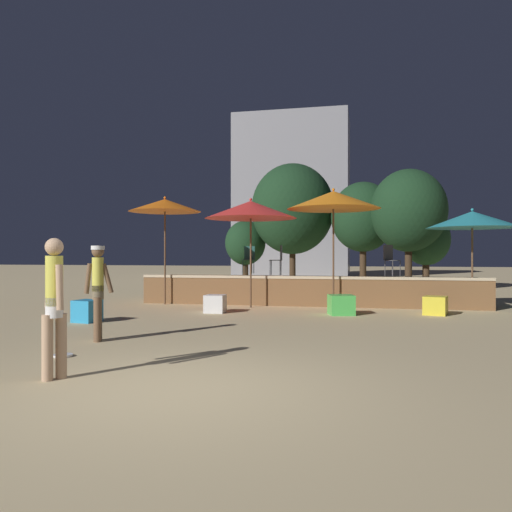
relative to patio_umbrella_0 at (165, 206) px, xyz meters
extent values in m
plane|color=#D1B784|center=(3.82, -8.90, -2.97)|extent=(120.00, 120.00, 0.00)
cube|color=brown|center=(4.24, 1.33, -2.57)|extent=(10.05, 2.26, 0.80)
cube|color=#CCB793|center=(4.24, 0.24, -2.13)|extent=(10.05, 0.12, 0.08)
cylinder|color=brown|center=(0.00, 0.00, -1.58)|extent=(0.05, 0.05, 2.79)
cone|color=orange|center=(0.00, 0.00, 0.01)|extent=(2.17, 2.17, 0.38)
sphere|color=orange|center=(0.00, 0.00, 0.23)|extent=(0.08, 0.08, 0.08)
cylinder|color=brown|center=(8.69, 0.24, -1.86)|extent=(0.05, 0.05, 2.21)
cone|color=teal|center=(8.69, 0.24, -0.54)|extent=(2.40, 2.40, 0.45)
sphere|color=teal|center=(8.69, 0.24, -0.27)|extent=(0.08, 0.08, 0.08)
cylinder|color=brown|center=(2.72, -0.32, -1.71)|extent=(0.05, 0.05, 2.52)
cone|color=red|center=(2.72, -0.32, -0.20)|extent=(2.60, 2.60, 0.50)
sphere|color=red|center=(2.72, -0.32, 0.08)|extent=(0.08, 0.08, 0.08)
cylinder|color=brown|center=(5.02, -0.06, -1.59)|extent=(0.05, 0.05, 2.76)
cone|color=orange|center=(5.02, -0.06, 0.04)|extent=(2.59, 2.59, 0.50)
sphere|color=orange|center=(5.02, -0.06, 0.33)|extent=(0.08, 0.08, 0.08)
cube|color=#4CC651|center=(5.30, -1.50, -2.72)|extent=(0.73, 0.73, 0.49)
cube|color=white|center=(2.11, -1.74, -2.74)|extent=(0.53, 0.53, 0.46)
cube|color=#2D9EDB|center=(-0.14, -4.06, -2.73)|extent=(0.57, 0.57, 0.49)
cube|color=yellow|center=(7.58, -1.02, -2.74)|extent=(0.66, 0.66, 0.46)
cylinder|color=tan|center=(2.21, -8.82, -2.58)|extent=(0.13, 0.13, 0.78)
cylinder|color=tan|center=(2.30, -8.68, -2.58)|extent=(0.13, 0.13, 0.78)
cylinder|color=white|center=(2.26, -8.75, -2.11)|extent=(0.20, 0.20, 0.24)
cylinder|color=#D8D14C|center=(2.26, -8.75, -1.79)|extent=(0.20, 0.20, 0.60)
cylinder|color=tan|center=(2.39, -8.84, -1.86)|extent=(0.14, 0.13, 0.54)
cylinder|color=tan|center=(2.12, -8.66, -1.86)|extent=(0.18, 0.16, 0.54)
sphere|color=tan|center=(2.26, -8.75, -1.38)|extent=(0.21, 0.21, 0.21)
cylinder|color=brown|center=(1.41, -6.31, -2.59)|extent=(0.13, 0.13, 0.76)
cylinder|color=#72664C|center=(1.34, -6.16, -2.59)|extent=(0.13, 0.13, 0.76)
cylinder|color=#72664C|center=(1.38, -6.24, -2.13)|extent=(0.20, 0.20, 0.24)
cylinder|color=#D8D14C|center=(1.38, -6.24, -1.82)|extent=(0.20, 0.20, 0.58)
cylinder|color=brown|center=(1.52, -6.17, -1.89)|extent=(0.22, 0.16, 0.52)
cylinder|color=brown|center=(1.23, -6.30, -1.89)|extent=(0.16, 0.13, 0.52)
sphere|color=brown|center=(1.38, -6.24, -1.42)|extent=(0.21, 0.21, 0.21)
cylinder|color=white|center=(1.38, -6.24, -1.36)|extent=(0.23, 0.23, 0.07)
cylinder|color=#2D3338|center=(3.08, 0.91, -1.87)|extent=(0.02, 0.02, 0.45)
cylinder|color=#2D3338|center=(3.10, 0.61, -1.87)|extent=(0.02, 0.02, 0.45)
cylinder|color=#2D3338|center=(3.38, 0.93, -1.87)|extent=(0.02, 0.02, 0.45)
cylinder|color=#2D3338|center=(3.40, 0.63, -1.87)|extent=(0.02, 0.02, 0.45)
cylinder|color=#2D3338|center=(3.24, 0.77, -1.64)|extent=(0.40, 0.40, 0.02)
cube|color=#2D3338|center=(3.41, 0.78, -1.42)|extent=(0.05, 0.36, 0.45)
cylinder|color=#47474C|center=(6.66, 0.72, -1.87)|extent=(0.02, 0.02, 0.45)
cylinder|color=#47474C|center=(6.87, 0.93, -1.87)|extent=(0.02, 0.02, 0.45)
cylinder|color=#47474C|center=(6.45, 0.94, -1.87)|extent=(0.02, 0.02, 0.45)
cylinder|color=#47474C|center=(6.66, 1.15, -1.87)|extent=(0.02, 0.02, 0.45)
cylinder|color=#47474C|center=(6.66, 0.94, -1.64)|extent=(0.40, 0.40, 0.02)
cube|color=#47474C|center=(6.54, 1.06, -1.42)|extent=(0.28, 0.27, 0.45)
cylinder|color=#1E4C47|center=(1.99, 1.72, -1.87)|extent=(0.02, 0.02, 0.45)
cylinder|color=#1E4C47|center=(2.29, 1.72, -1.87)|extent=(0.02, 0.02, 0.45)
cylinder|color=#1E4C47|center=(1.99, 2.02, -1.87)|extent=(0.02, 0.02, 0.45)
cylinder|color=#1E4C47|center=(2.29, 2.02, -1.87)|extent=(0.02, 0.02, 0.45)
cylinder|color=#1E4C47|center=(2.14, 1.87, -1.64)|extent=(0.40, 0.40, 0.02)
cube|color=#1E4C47|center=(2.14, 2.04, -1.42)|extent=(0.36, 0.03, 0.45)
cylinder|color=white|center=(1.56, -7.53, -2.95)|extent=(0.28, 0.28, 0.03)
cylinder|color=#3D2B1C|center=(2.62, 8.69, -2.02)|extent=(0.28, 0.28, 1.90)
ellipsoid|color=#19381E|center=(2.62, 8.69, 0.63)|extent=(3.78, 3.78, 4.16)
cylinder|color=#3D2B1C|center=(7.59, 6.91, -2.01)|extent=(0.28, 0.28, 1.91)
ellipsoid|color=#19381E|center=(7.59, 6.91, 0.31)|extent=(3.03, 3.03, 3.34)
cylinder|color=#3D2B1C|center=(0.32, 8.95, -2.37)|extent=(0.28, 0.28, 1.20)
ellipsoid|color=#19381E|center=(0.32, 8.95, -0.91)|extent=(1.92, 1.92, 2.11)
cylinder|color=#3D2B1C|center=(5.79, 7.96, -2.02)|extent=(0.28, 0.28, 1.89)
ellipsoid|color=#19381E|center=(5.79, 7.96, 0.16)|extent=(2.74, 2.74, 3.02)
cylinder|color=#3D2B1C|center=(8.35, 7.68, -2.34)|extent=(0.28, 0.28, 1.25)
ellipsoid|color=#1E4223|center=(8.35, 7.68, -0.84)|extent=(1.96, 1.96, 2.15)
cube|color=gray|center=(1.11, 19.32, 2.39)|extent=(7.46, 4.38, 10.72)
camera|label=1|loc=(5.88, -14.04, -1.48)|focal=35.00mm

